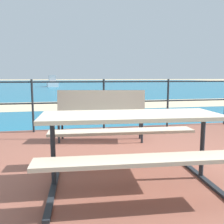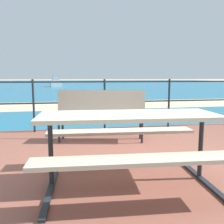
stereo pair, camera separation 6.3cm
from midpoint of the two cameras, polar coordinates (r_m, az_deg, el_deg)
The scene contains 8 objects.
ground_plane at distance 3.23m, azimuth 5.77°, elevation -13.71°, with size 240.00×240.00×0.00m, color tan.
patio_paving at distance 3.22m, azimuth 5.78°, elevation -13.21°, with size 6.40×5.20×0.06m, color brown.
sea_water at distance 42.90m, azimuth -9.52°, elevation 6.35°, with size 90.00×90.00×0.01m, color #196B8E.
beach_strip at distance 10.65m, azimuth -5.92°, elevation 1.60°, with size 54.00×3.24×0.01m, color beige.
picnic_table at distance 2.65m, azimuth 4.49°, elevation -4.26°, with size 1.96×1.51×0.75m.
park_bench at distance 4.49m, azimuth -2.11°, elevation 0.28°, with size 1.65×0.73×0.89m.
railing_fence at distance 5.37m, azimuth -1.36°, elevation 3.27°, with size 5.94×0.04×1.09m.
boat_near at distance 30.97m, azimuth -12.68°, elevation 6.48°, with size 1.51×3.48×1.37m.
Camera 2 is at (-0.83, -2.88, 1.20)m, focal length 39.97 mm.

